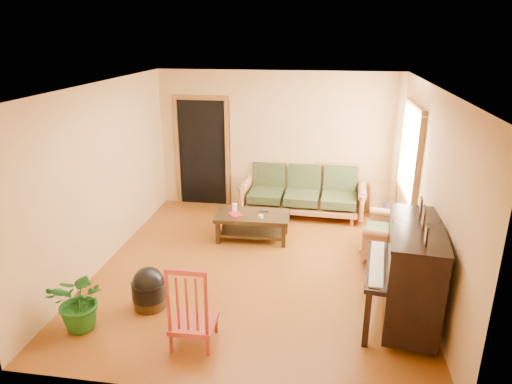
% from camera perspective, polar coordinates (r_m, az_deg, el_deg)
% --- Properties ---
extents(floor, '(5.00, 5.00, 0.00)m').
position_cam_1_polar(floor, '(6.74, 0.14, -9.44)').
color(floor, '#63310D').
rests_on(floor, ground).
extents(doorway, '(1.08, 0.16, 2.05)m').
position_cam_1_polar(doorway, '(8.92, -6.72, 4.84)').
color(doorway, black).
rests_on(doorway, floor).
extents(window, '(0.12, 1.36, 1.46)m').
position_cam_1_polar(window, '(7.46, 18.81, 4.81)').
color(window, white).
rests_on(window, right_wall).
extents(sofa, '(2.27, 1.03, 0.95)m').
position_cam_1_polar(sofa, '(8.45, 5.83, 0.17)').
color(sofa, '#A3653B').
rests_on(sofa, floor).
extents(coffee_table, '(1.21, 0.68, 0.43)m').
position_cam_1_polar(coffee_table, '(7.54, -0.42, -4.30)').
color(coffee_table, black).
rests_on(coffee_table, floor).
extents(armchair, '(1.02, 1.06, 0.90)m').
position_cam_1_polar(armchair, '(7.15, 16.32, -4.47)').
color(armchair, '#A3653B').
rests_on(armchair, floor).
extents(piano, '(0.97, 1.47, 1.22)m').
position_cam_1_polar(piano, '(5.60, 18.89, -9.86)').
color(piano, black).
rests_on(piano, floor).
extents(footstool, '(0.54, 0.54, 0.40)m').
position_cam_1_polar(footstool, '(5.93, -13.21, -12.14)').
color(footstool, black).
rests_on(footstool, floor).
extents(red_chair, '(0.48, 0.52, 1.01)m').
position_cam_1_polar(red_chair, '(5.09, -7.91, -13.53)').
color(red_chair, maroon).
rests_on(red_chair, floor).
extents(leaning_frame, '(0.50, 0.22, 0.65)m').
position_cam_1_polar(leaning_frame, '(8.76, 15.52, -0.83)').
color(leaning_frame, '#B1803B').
rests_on(leaning_frame, floor).
extents(ceramic_crock, '(0.25, 0.25, 0.26)m').
position_cam_1_polar(ceramic_crock, '(8.76, 16.27, -2.24)').
color(ceramic_crock, '#2E3F8C').
rests_on(ceramic_crock, floor).
extents(potted_plant, '(0.66, 0.57, 0.73)m').
position_cam_1_polar(potted_plant, '(5.69, -21.05, -12.54)').
color(potted_plant, '#1C5A19').
rests_on(potted_plant, floor).
extents(book, '(0.29, 0.29, 0.02)m').
position_cam_1_polar(book, '(7.39, -3.18, -2.94)').
color(book, '#A31520').
rests_on(book, coffee_table).
extents(candle, '(0.08, 0.08, 0.13)m').
position_cam_1_polar(candle, '(7.56, -2.70, -1.95)').
color(candle, white).
rests_on(candle, coffee_table).
extents(glass_jar, '(0.09, 0.09, 0.05)m').
position_cam_1_polar(glass_jar, '(7.30, 0.61, -3.06)').
color(glass_jar, silver).
rests_on(glass_jar, coffee_table).
extents(remote, '(0.16, 0.07, 0.02)m').
position_cam_1_polar(remote, '(7.54, 1.02, -2.45)').
color(remote, black).
rests_on(remote, coffee_table).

